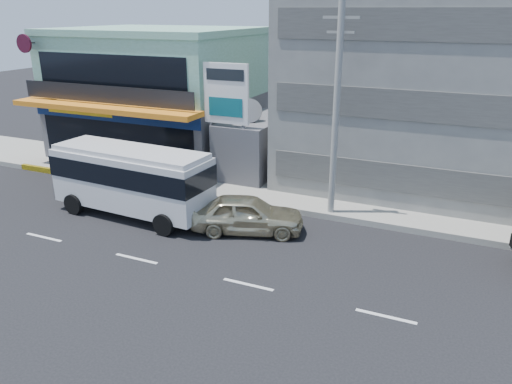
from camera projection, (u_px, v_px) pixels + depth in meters
The scene contains 11 objects.
ground at pixel (136, 259), 20.23m from camera, with size 120.00×120.00×0.00m, color black.
sidewalk at pixel (323, 197), 26.43m from camera, with size 70.00×5.00×0.30m, color gray.
shop_building at pixel (160, 96), 33.87m from camera, with size 12.40×11.70×8.00m.
concrete_building at pixel (448, 59), 26.89m from camera, with size 16.00×12.00×14.00m, color gray.
gap_structure at pixel (256, 147), 29.93m from camera, with size 3.00×6.00×3.50m, color #4C4C51.
satellite_dish at pixel (249, 120), 28.44m from camera, with size 1.50×1.50×0.15m, color slate.
billboard at pixel (226, 101), 26.62m from camera, with size 2.60×0.18×6.90m.
utility_pole_near at pixel (336, 112), 22.53m from camera, with size 1.60×0.30×10.00m.
minibus at pixel (132, 176), 23.88m from camera, with size 8.16×3.19×3.36m.
sedan at pixel (247, 214), 22.42m from camera, with size 2.04×5.06×1.72m, color beige.
motorcycle_rider at pixel (122, 185), 26.48m from camera, with size 1.90×1.03×2.31m.
Camera 1 is at (11.76, -14.54, 9.52)m, focal length 35.00 mm.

